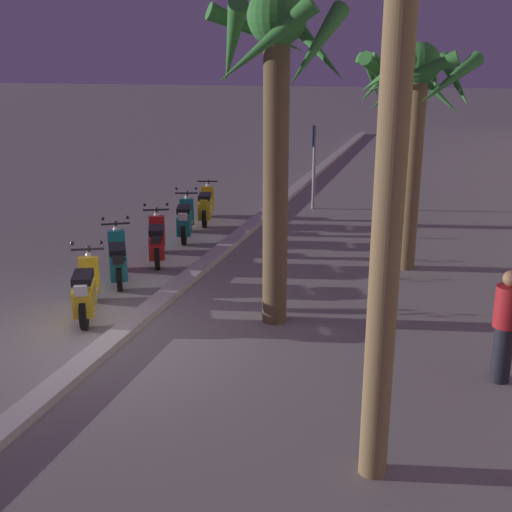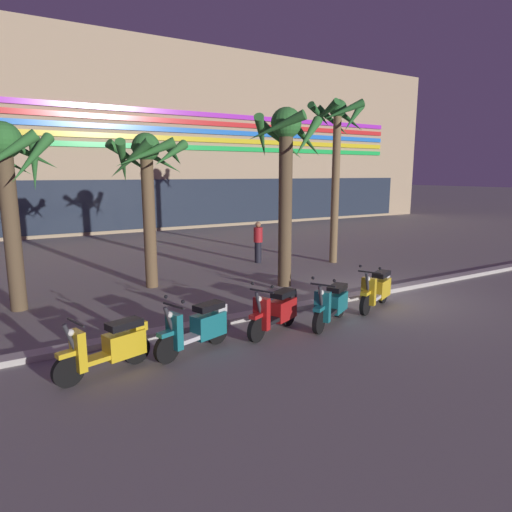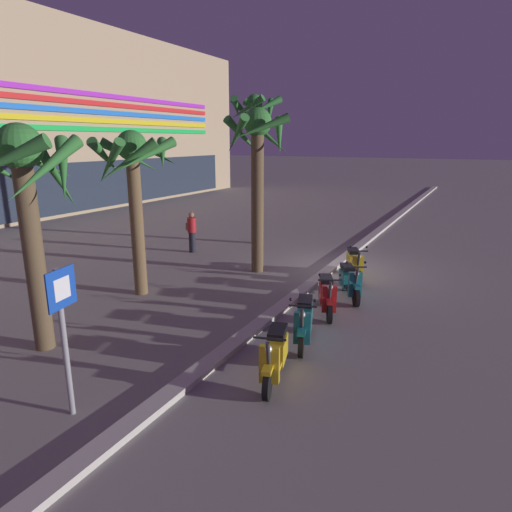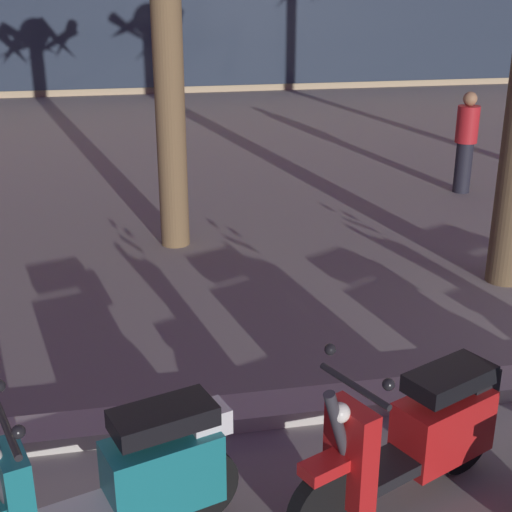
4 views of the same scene
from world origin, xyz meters
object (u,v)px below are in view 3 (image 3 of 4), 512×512
(scooter_yellow_mid_front, at_px, (275,354))
(palm_tree_by_mall_entrance, at_px, (257,155))
(pedestrian_window_shopping, at_px, (192,231))
(crossing_sign, at_px, (64,326))
(scooter_teal_mid_rear, at_px, (349,281))
(scooter_yellow_tail_end, at_px, (354,264))
(palm_tree_mid_walkway, at_px, (25,186))
(scooter_red_second_in_line, at_px, (327,295))
(scooter_teal_lead_nearest, at_px, (304,321))
(palm_tree_far_corner, at_px, (254,131))
(palm_tree_near_sign, at_px, (134,172))

(scooter_yellow_mid_front, bearing_deg, palm_tree_by_mall_entrance, 30.04)
(pedestrian_window_shopping, bearing_deg, crossing_sign, -154.74)
(scooter_teal_mid_rear, height_order, pedestrian_window_shopping, pedestrian_window_shopping)
(scooter_yellow_tail_end, bearing_deg, palm_tree_mid_walkway, 150.54)
(scooter_red_second_in_line, relative_size, crossing_sign, 0.68)
(crossing_sign, bearing_deg, palm_tree_mid_walkway, 60.51)
(palm_tree_by_mall_entrance, bearing_deg, scooter_yellow_mid_front, -149.96)
(palm_tree_mid_walkway, bearing_deg, scooter_teal_lead_nearest, -59.22)
(scooter_yellow_mid_front, bearing_deg, pedestrian_window_shopping, 44.21)
(scooter_yellow_mid_front, distance_m, pedestrian_window_shopping, 9.84)
(palm_tree_far_corner, bearing_deg, pedestrian_window_shopping, 150.14)
(palm_tree_mid_walkway, bearing_deg, scooter_red_second_in_line, -44.55)
(scooter_yellow_mid_front, bearing_deg, palm_tree_near_sign, 65.42)
(scooter_yellow_tail_end, distance_m, palm_tree_by_mall_entrance, 4.56)
(pedestrian_window_shopping, bearing_deg, scooter_teal_mid_rear, -107.59)
(pedestrian_window_shopping, bearing_deg, scooter_yellow_tail_end, -93.60)
(scooter_yellow_tail_end, bearing_deg, scooter_teal_lead_nearest, -176.73)
(scooter_yellow_mid_front, height_order, scooter_red_second_in_line, scooter_red_second_in_line)
(palm_tree_near_sign, relative_size, pedestrian_window_shopping, 2.87)
(palm_tree_far_corner, bearing_deg, palm_tree_by_mall_entrance, -150.78)
(scooter_teal_mid_rear, bearing_deg, scooter_yellow_tail_end, 11.35)
(palm_tree_near_sign, bearing_deg, scooter_yellow_tail_end, -49.32)
(scooter_yellow_mid_front, distance_m, scooter_yellow_tail_end, 6.65)
(palm_tree_mid_walkway, bearing_deg, palm_tree_near_sign, 8.33)
(scooter_yellow_mid_front, distance_m, crossing_sign, 3.59)
(palm_tree_by_mall_entrance, bearing_deg, scooter_red_second_in_line, -126.87)
(scooter_yellow_tail_end, relative_size, palm_tree_far_corner, 0.28)
(scooter_red_second_in_line, bearing_deg, scooter_teal_mid_rear, -7.53)
(palm_tree_mid_walkway, bearing_deg, pedestrian_window_shopping, 14.32)
(scooter_teal_mid_rear, relative_size, palm_tree_by_mall_entrance, 0.31)
(palm_tree_by_mall_entrance, xyz_separation_m, pedestrian_window_shopping, (1.14, 3.44, -2.95))
(palm_tree_by_mall_entrance, distance_m, palm_tree_far_corner, 4.22)
(scooter_teal_lead_nearest, bearing_deg, crossing_sign, 151.47)
(scooter_teal_mid_rear, xyz_separation_m, palm_tree_by_mall_entrance, (1.02, 3.39, 3.33))
(crossing_sign, bearing_deg, palm_tree_far_corner, 14.40)
(scooter_teal_lead_nearest, distance_m, palm_tree_mid_walkway, 6.17)
(palm_tree_mid_walkway, bearing_deg, palm_tree_far_corner, 3.59)
(scooter_yellow_tail_end, xyz_separation_m, palm_tree_by_mall_entrance, (-0.73, 3.04, 3.31))
(scooter_red_second_in_line, relative_size, scooter_yellow_tail_end, 0.98)
(scooter_teal_mid_rear, height_order, scooter_yellow_tail_end, same)
(scooter_yellow_mid_front, height_order, scooter_teal_mid_rear, scooter_teal_mid_rear)
(palm_tree_mid_walkway, distance_m, palm_tree_far_corner, 10.75)
(scooter_teal_lead_nearest, distance_m, palm_tree_near_sign, 6.01)
(palm_tree_mid_walkway, xyz_separation_m, pedestrian_window_shopping, (8.19, 2.09, -2.55))
(scooter_teal_lead_nearest, height_order, palm_tree_far_corner, palm_tree_far_corner)
(scooter_yellow_mid_front, relative_size, crossing_sign, 0.71)
(scooter_yellow_mid_front, bearing_deg, scooter_teal_lead_nearest, 3.17)
(scooter_red_second_in_line, xyz_separation_m, scooter_teal_mid_rear, (1.38, -0.18, -0.01))
(scooter_teal_mid_rear, distance_m, scooter_yellow_tail_end, 1.79)
(palm_tree_far_corner, bearing_deg, scooter_teal_lead_nearest, -145.81)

